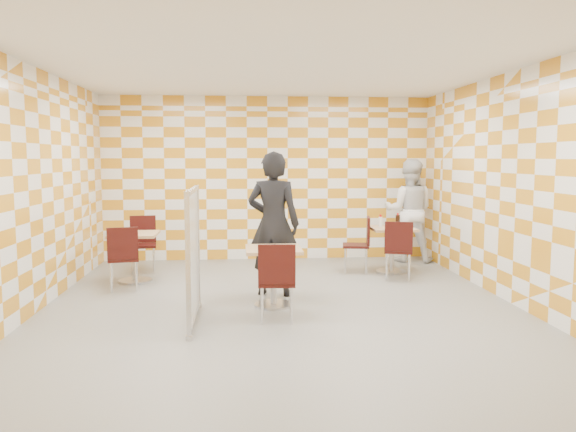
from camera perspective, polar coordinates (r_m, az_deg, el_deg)
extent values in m
plane|color=gray|center=(7.14, -0.67, -9.40)|extent=(7.00, 7.00, 0.00)
plane|color=white|center=(6.97, -0.70, 15.12)|extent=(7.00, 7.00, 0.00)
plane|color=white|center=(10.38, -2.10, 3.82)|extent=(6.00, 0.00, 6.00)
plane|color=white|center=(7.32, -24.85, 2.35)|extent=(0.00, 7.00, 7.00)
plane|color=white|center=(7.71, 22.16, 2.62)|extent=(0.00, 7.00, 7.00)
cube|color=tan|center=(7.12, -1.49, -3.42)|extent=(0.70, 0.70, 0.04)
cylinder|color=#A5A5AA|center=(7.19, -1.48, -6.25)|extent=(0.08, 0.08, 0.70)
cylinder|color=#A5A5AA|center=(7.27, -1.47, -8.99)|extent=(0.50, 0.50, 0.03)
cube|color=tan|center=(9.35, 10.53, -1.26)|extent=(0.70, 0.70, 0.04)
cylinder|color=#A5A5AA|center=(9.40, 10.49, -3.44)|extent=(0.08, 0.08, 0.70)
cylinder|color=#A5A5AA|center=(9.47, 10.45, -5.56)|extent=(0.50, 0.50, 0.03)
cube|color=tan|center=(8.82, -15.38, -1.81)|extent=(0.70, 0.70, 0.04)
cylinder|color=#A5A5AA|center=(8.88, -15.32, -4.11)|extent=(0.08, 0.08, 0.70)
cylinder|color=#A5A5AA|center=(8.94, -15.26, -6.35)|extent=(0.50, 0.50, 0.03)
cube|color=black|center=(6.54, -1.16, -6.76)|extent=(0.44, 0.44, 0.04)
cube|color=black|center=(6.30, -1.15, -4.94)|extent=(0.42, 0.06, 0.45)
cylinder|color=silver|center=(6.77, 0.29, -8.38)|extent=(0.03, 0.03, 0.43)
cylinder|color=silver|center=(6.76, -2.62, -8.39)|extent=(0.03, 0.03, 0.43)
cylinder|color=silver|center=(6.44, 0.39, -9.13)|extent=(0.03, 0.03, 0.43)
cylinder|color=silver|center=(6.43, -2.67, -9.14)|extent=(0.03, 0.03, 0.43)
cube|color=black|center=(8.87, 11.13, -3.49)|extent=(0.52, 0.52, 0.04)
cube|color=black|center=(8.64, 11.18, -2.07)|extent=(0.42, 0.15, 0.45)
cylinder|color=silver|center=(9.08, 12.16, -4.79)|extent=(0.03, 0.03, 0.43)
cylinder|color=silver|center=(9.08, 10.01, -4.76)|extent=(0.03, 0.03, 0.43)
cylinder|color=silver|center=(8.75, 12.23, -5.21)|extent=(0.03, 0.03, 0.43)
cylinder|color=silver|center=(8.75, 9.99, -5.17)|extent=(0.03, 0.03, 0.43)
cube|color=black|center=(9.28, 6.89, -3.00)|extent=(0.49, 0.49, 0.04)
cube|color=black|center=(9.25, 8.15, -1.48)|extent=(0.12, 0.42, 0.45)
cylinder|color=silver|center=(9.48, 5.83, -4.23)|extent=(0.03, 0.03, 0.43)
cylinder|color=silver|center=(9.15, 5.83, -4.61)|extent=(0.03, 0.03, 0.43)
cylinder|color=silver|center=(9.49, 7.88, -4.25)|extent=(0.03, 0.03, 0.43)
cylinder|color=silver|center=(9.16, 7.96, -4.63)|extent=(0.03, 0.03, 0.43)
cube|color=black|center=(8.38, -16.38, -4.18)|extent=(0.49, 0.49, 0.04)
cube|color=black|center=(8.14, -16.45, -2.69)|extent=(0.42, 0.12, 0.45)
cylinder|color=silver|center=(8.58, -15.18, -5.50)|extent=(0.03, 0.03, 0.43)
cylinder|color=silver|center=(8.59, -17.45, -5.56)|extent=(0.03, 0.03, 0.43)
cylinder|color=silver|center=(8.25, -15.16, -5.96)|extent=(0.03, 0.03, 0.43)
cylinder|color=silver|center=(8.26, -17.53, -6.02)|extent=(0.03, 0.03, 0.43)
cube|color=black|center=(9.52, -14.52, -2.92)|extent=(0.47, 0.47, 0.04)
cube|color=black|center=(9.68, -14.52, -1.28)|extent=(0.42, 0.10, 0.45)
cylinder|color=silver|center=(9.40, -15.55, -4.52)|extent=(0.03, 0.03, 0.43)
cylinder|color=silver|center=(9.39, -13.47, -4.48)|extent=(0.03, 0.03, 0.43)
cylinder|color=silver|center=(9.73, -15.45, -4.16)|extent=(0.03, 0.03, 0.43)
cylinder|color=silver|center=(9.72, -13.45, -4.12)|extent=(0.03, 0.03, 0.43)
cube|color=white|center=(6.49, -9.60, -3.80)|extent=(0.02, 1.30, 1.40)
cube|color=#B2B2B7|center=(6.41, -9.71, 2.56)|extent=(0.05, 1.30, 0.05)
cube|color=#B2B2B7|center=(6.65, -9.49, -9.93)|extent=(0.05, 1.30, 0.05)
cube|color=#B2B2B7|center=(5.85, -10.12, -4.88)|extent=(0.05, 0.05, 1.50)
cylinder|color=#B2B2B7|center=(6.04, -9.98, -12.11)|extent=(0.08, 0.08, 0.05)
cube|color=#B2B2B7|center=(7.13, -9.17, -2.91)|extent=(0.05, 0.05, 1.50)
cylinder|color=#B2B2B7|center=(7.29, -9.07, -8.95)|extent=(0.08, 0.08, 0.05)
imported|color=black|center=(7.67, -1.48, -0.80)|extent=(0.82, 0.65, 1.97)
imported|color=white|center=(10.42, 12.19, 0.54)|extent=(1.07, 0.94, 1.86)
cube|color=silver|center=(7.10, -1.48, -3.26)|extent=(0.38, 0.34, 0.01)
cone|color=tan|center=(7.09, -1.48, -3.17)|extent=(0.40, 0.40, 0.02)
cone|color=#F2D88C|center=(7.11, -1.49, -3.02)|extent=(0.33, 0.33, 0.01)
cylinder|color=maroon|center=(6.99, -1.92, -3.11)|extent=(0.04, 0.04, 0.01)
cylinder|color=maroon|center=(7.00, -1.03, -3.09)|extent=(0.04, 0.04, 0.01)
cylinder|color=maroon|center=(7.07, -1.47, -3.00)|extent=(0.04, 0.04, 0.01)
cylinder|color=maroon|center=(7.12, -1.90, -2.94)|extent=(0.04, 0.04, 0.01)
cylinder|color=maroon|center=(7.10, -1.00, -2.96)|extent=(0.04, 0.04, 0.01)
torus|color=black|center=(7.06, -1.06, -3.00)|extent=(0.03, 0.03, 0.01)
torus|color=black|center=(7.03, -1.61, -3.04)|extent=(0.03, 0.03, 0.01)
torus|color=black|center=(7.13, -1.34, -2.91)|extent=(0.03, 0.03, 0.01)
torus|color=black|center=(7.07, -2.04, -3.00)|extent=(0.03, 0.03, 0.01)
cylinder|color=white|center=(9.42, 9.37, -0.57)|extent=(0.06, 0.06, 0.16)
cylinder|color=red|center=(9.41, 9.38, 0.03)|extent=(0.04, 0.04, 0.04)
cylinder|color=black|center=(9.40, 11.08, -0.50)|extent=(0.07, 0.07, 0.20)
cylinder|color=red|center=(9.39, 11.10, 0.20)|extent=(0.03, 0.03, 0.03)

